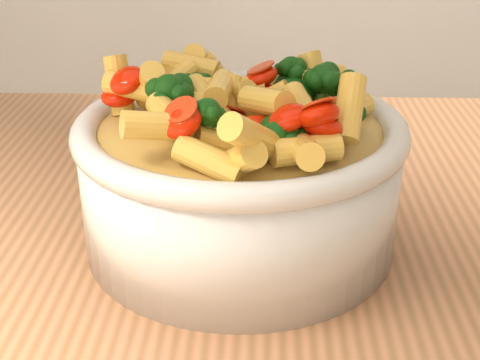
{
  "coord_description": "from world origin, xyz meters",
  "views": [
    {
      "loc": [
        0.14,
        -0.49,
        1.2
      ],
      "look_at": [
        0.12,
        0.01,
        0.96
      ],
      "focal_mm": 50.0,
      "sensor_mm": 36.0,
      "label": 1
    }
  ],
  "objects": [
    {
      "name": "serving_bowl",
      "position": [
        0.12,
        0.01,
        0.96
      ],
      "size": [
        0.27,
        0.27,
        0.12
      ],
      "color": "silver",
      "rests_on": "table"
    },
    {
      "name": "pasta_salad",
      "position": [
        0.12,
        0.01,
        1.03
      ],
      "size": [
        0.21,
        0.21,
        0.05
      ],
      "color": "#EBB24A",
      "rests_on": "serving_bowl"
    },
    {
      "name": "table",
      "position": [
        0.0,
        0.0,
        0.8
      ],
      "size": [
        1.2,
        0.8,
        0.9
      ],
      "color": "#B3744D",
      "rests_on": "ground"
    }
  ]
}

